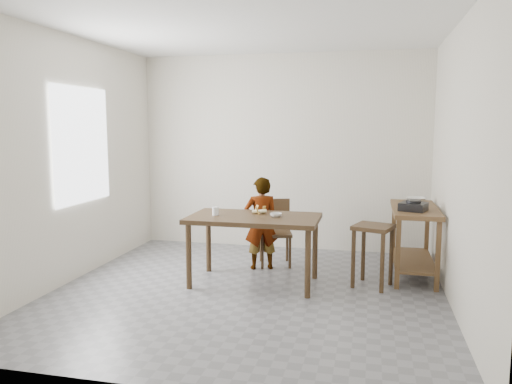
% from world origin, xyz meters
% --- Properties ---
extents(floor, '(4.00, 4.00, 0.04)m').
position_xyz_m(floor, '(0.00, 0.00, -0.02)').
color(floor, slate).
rests_on(floor, ground).
extents(ceiling, '(4.00, 4.00, 0.04)m').
position_xyz_m(ceiling, '(0.00, 0.00, 2.72)').
color(ceiling, white).
rests_on(ceiling, wall_back).
extents(wall_back, '(4.00, 0.04, 2.70)m').
position_xyz_m(wall_back, '(0.00, 2.02, 1.35)').
color(wall_back, silver).
rests_on(wall_back, ground).
extents(wall_front, '(4.00, 0.04, 2.70)m').
position_xyz_m(wall_front, '(0.00, -2.02, 1.35)').
color(wall_front, silver).
rests_on(wall_front, ground).
extents(wall_left, '(0.04, 4.00, 2.70)m').
position_xyz_m(wall_left, '(-2.02, 0.00, 1.35)').
color(wall_left, silver).
rests_on(wall_left, ground).
extents(wall_right, '(0.04, 4.00, 2.70)m').
position_xyz_m(wall_right, '(2.02, 0.00, 1.35)').
color(wall_right, silver).
rests_on(wall_right, ground).
extents(window_pane, '(0.02, 1.10, 1.30)m').
position_xyz_m(window_pane, '(-1.97, 0.20, 1.50)').
color(window_pane, white).
rests_on(window_pane, wall_left).
extents(dining_table, '(1.40, 0.80, 0.75)m').
position_xyz_m(dining_table, '(0.00, 0.30, 0.38)').
color(dining_table, '#3C2917').
rests_on(dining_table, floor).
extents(prep_counter, '(0.50, 1.20, 0.80)m').
position_xyz_m(prep_counter, '(1.72, 1.00, 0.40)').
color(prep_counter, brown).
rests_on(prep_counter, floor).
extents(child, '(0.48, 0.40, 1.12)m').
position_xyz_m(child, '(-0.05, 0.88, 0.56)').
color(child, silver).
rests_on(child, floor).
extents(dining_chair, '(0.48, 0.48, 0.81)m').
position_xyz_m(dining_chair, '(0.09, 1.08, 0.40)').
color(dining_chair, '#3C2917').
rests_on(dining_chair, floor).
extents(stool, '(0.48, 0.48, 0.67)m').
position_xyz_m(stool, '(1.26, 0.49, 0.34)').
color(stool, '#3C2917').
rests_on(stool, floor).
extents(glass_tumbler, '(0.09, 0.09, 0.09)m').
position_xyz_m(glass_tumbler, '(-0.42, 0.27, 0.79)').
color(glass_tumbler, white).
rests_on(glass_tumbler, dining_table).
extents(small_bowl, '(0.15, 0.15, 0.04)m').
position_xyz_m(small_bowl, '(0.24, 0.31, 0.77)').
color(small_bowl, silver).
rests_on(small_bowl, dining_table).
extents(banana, '(0.19, 0.15, 0.06)m').
position_xyz_m(banana, '(0.02, 0.46, 0.78)').
color(banana, gold).
rests_on(banana, dining_table).
extents(serving_bowl, '(0.28, 0.28, 0.06)m').
position_xyz_m(serving_bowl, '(1.76, 1.42, 0.83)').
color(serving_bowl, silver).
rests_on(serving_bowl, prep_counter).
extents(gas_burner, '(0.34, 0.34, 0.09)m').
position_xyz_m(gas_burner, '(1.68, 0.75, 0.84)').
color(gas_burner, black).
rests_on(gas_burner, prep_counter).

